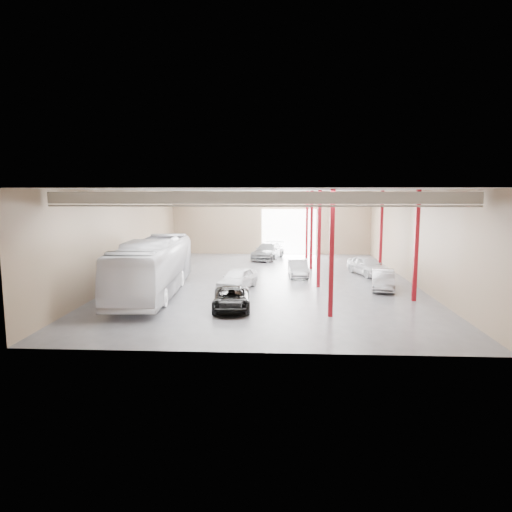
# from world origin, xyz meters

# --- Properties ---
(depot_shell) EXTENTS (22.12, 32.12, 7.06)m
(depot_shell) POSITION_xyz_m (0.13, 0.48, 4.98)
(depot_shell) COLOR #4D4D53
(depot_shell) RESTS_ON ground
(coach_bus) EXTENTS (3.79, 13.53, 3.73)m
(coach_bus) POSITION_xyz_m (-7.48, -4.99, 1.87)
(coach_bus) COLOR white
(coach_bus) RESTS_ON ground
(black_sedan) EXTENTS (2.51, 4.77, 1.28)m
(black_sedan) POSITION_xyz_m (-1.83, -8.72, 0.64)
(black_sedan) COLOR black
(black_sedan) RESTS_ON ground
(car_row_a) EXTENTS (3.06, 4.80, 1.52)m
(car_row_a) POSITION_xyz_m (-2.00, -3.00, 0.76)
(car_row_a) COLOR white
(car_row_a) RESTS_ON ground
(car_row_b) EXTENTS (1.65, 4.19, 1.36)m
(car_row_b) POSITION_xyz_m (2.50, 2.20, 0.68)
(car_row_b) COLOR #A7A8AC
(car_row_b) RESTS_ON ground
(car_row_c) EXTENTS (3.78, 6.16, 1.67)m
(car_row_c) POSITION_xyz_m (-0.22, 12.00, 0.83)
(car_row_c) COLOR gray
(car_row_c) RESTS_ON ground
(car_right_near) EXTENTS (2.28, 4.52, 1.42)m
(car_right_near) POSITION_xyz_m (8.30, -2.63, 0.71)
(car_right_near) COLOR #9E9DA2
(car_right_near) RESTS_ON ground
(car_right_far) EXTENTS (3.17, 5.00, 1.59)m
(car_right_far) POSITION_xyz_m (8.30, 3.17, 0.79)
(car_right_far) COLOR silver
(car_right_far) RESTS_ON ground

